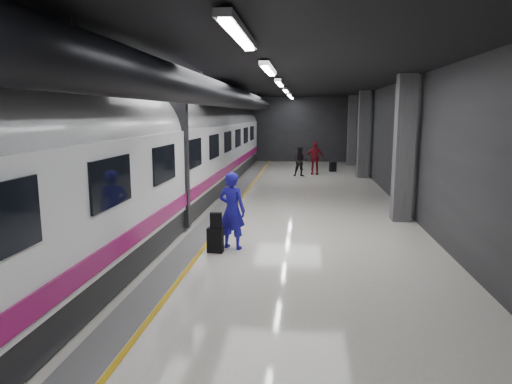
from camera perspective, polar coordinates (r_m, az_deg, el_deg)
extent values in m
plane|color=silver|center=(12.97, -0.82, -5.06)|extent=(40.00, 40.00, 0.00)
cube|color=black|center=(12.60, -0.87, 15.14)|extent=(10.00, 40.00, 0.02)
cube|color=#28282B|center=(32.50, 3.47, 7.82)|extent=(10.00, 0.02, 4.50)
cube|color=#28282B|center=(14.09, -21.54, 4.74)|extent=(0.02, 40.00, 4.50)
cube|color=#28282B|center=(12.97, 21.72, 4.35)|extent=(0.02, 40.00, 4.50)
cube|color=slate|center=(13.20, -6.67, -4.84)|extent=(0.65, 39.80, 0.01)
cube|color=gold|center=(13.11, -4.96, -4.90)|extent=(0.10, 39.80, 0.01)
cylinder|color=black|center=(12.78, -6.80, 12.53)|extent=(0.80, 38.00, 0.80)
cube|color=silver|center=(6.61, -2.10, 19.25)|extent=(0.22, 2.60, 0.10)
cube|color=silver|center=(11.54, 1.57, 15.15)|extent=(0.22, 2.60, 0.10)
cube|color=silver|center=(16.51, 2.99, 13.49)|extent=(0.22, 2.60, 0.10)
cube|color=silver|center=(21.50, 3.75, 12.60)|extent=(0.22, 2.60, 0.10)
cube|color=silver|center=(26.49, 4.21, 12.04)|extent=(0.22, 2.60, 0.10)
cube|color=silver|center=(30.48, 4.48, 11.73)|extent=(0.22, 2.60, 0.10)
cube|color=#515154|center=(14.80, 17.98, 5.14)|extent=(0.55, 0.55, 4.50)
cube|color=#515154|center=(24.66, 13.27, 6.99)|extent=(0.55, 0.55, 4.50)
cube|color=#515154|center=(30.62, 11.90, 7.52)|extent=(0.55, 0.55, 4.50)
cube|color=black|center=(13.66, -14.51, -3.11)|extent=(2.80, 38.00, 0.60)
cube|color=white|center=(13.42, -14.77, 2.73)|extent=(2.90, 38.00, 2.20)
cylinder|color=white|center=(13.35, -14.94, 6.78)|extent=(2.80, 38.00, 2.80)
cube|color=#910D57|center=(13.09, -8.59, -0.77)|extent=(0.04, 38.00, 0.35)
cube|color=black|center=(13.40, -14.81, 3.79)|extent=(3.05, 0.25, 3.80)
cube|color=black|center=(8.23, -17.60, 1.18)|extent=(0.05, 1.60, 0.85)
cube|color=black|center=(11.02, -11.37, 3.50)|extent=(0.05, 1.60, 0.85)
cube|color=black|center=(13.90, -7.67, 4.85)|extent=(0.05, 1.60, 0.85)
cube|color=black|center=(16.82, -5.24, 5.72)|extent=(0.05, 1.60, 0.85)
cube|color=black|center=(19.76, -3.53, 6.33)|extent=(0.05, 1.60, 0.85)
cube|color=black|center=(22.72, -2.26, 6.78)|extent=(0.05, 1.60, 0.85)
cube|color=black|center=(25.69, -1.28, 7.12)|extent=(0.05, 1.60, 0.85)
cube|color=black|center=(28.66, -0.50, 7.39)|extent=(0.05, 1.60, 0.85)
imported|color=#1F19C1|center=(11.26, -3.01, -2.31)|extent=(0.82, 0.67, 1.93)
cube|color=black|center=(11.11, -5.11, -6.01)|extent=(0.39, 0.27, 0.61)
cube|color=black|center=(10.97, -5.03, -3.56)|extent=(0.30, 0.18, 0.38)
imported|color=black|center=(24.59, 5.60, 3.82)|extent=(0.85, 0.69, 1.61)
imported|color=maroon|center=(25.54, 7.33, 4.22)|extent=(1.08, 0.51, 1.80)
cube|color=black|center=(27.02, 9.58, 3.13)|extent=(0.44, 0.37, 0.55)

